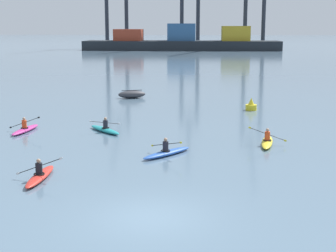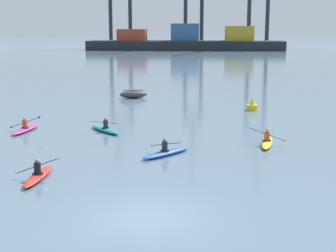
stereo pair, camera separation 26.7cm
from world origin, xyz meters
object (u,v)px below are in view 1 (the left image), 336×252
(kayak_magenta, at_px, (25,129))
(kayak_yellow, at_px, (267,141))
(container_barge, at_px, (183,42))
(kayak_red, at_px, (40,175))
(kayak_teal, at_px, (105,129))
(capsized_dinghy, at_px, (132,94))
(kayak_blue, at_px, (167,152))
(channel_buoy, at_px, (251,106))

(kayak_magenta, relative_size, kayak_yellow, 1.00)
(container_barge, xyz_separation_m, kayak_yellow, (9.08, -117.63, -2.23))
(container_barge, xyz_separation_m, kayak_red, (-1.76, -125.02, -2.23))
(container_barge, height_order, kayak_teal, container_barge)
(container_barge, distance_m, kayak_yellow, 118.01)
(container_barge, distance_m, kayak_red, 125.05)
(container_barge, bearing_deg, kayak_red, -90.81)
(capsized_dinghy, bearing_deg, kayak_red, -91.25)
(kayak_magenta, distance_m, kayak_yellow, 15.21)
(kayak_magenta, bearing_deg, kayak_blue, -29.76)
(capsized_dinghy, xyz_separation_m, kayak_yellow, (10.28, -18.32, -0.18))
(kayak_teal, xyz_separation_m, kayak_yellow, (9.91, -2.85, -0.00))
(kayak_blue, relative_size, kayak_yellow, 0.87)
(kayak_teal, bearing_deg, kayak_blue, -52.69)
(kayak_blue, bearing_deg, channel_buoy, 68.71)
(channel_buoy, height_order, kayak_teal, channel_buoy)
(capsized_dinghy, height_order, kayak_yellow, kayak_yellow)
(kayak_blue, bearing_deg, container_barge, 91.68)
(kayak_magenta, xyz_separation_m, kayak_yellow, (15.00, -2.55, 0.00))
(capsized_dinghy, height_order, kayak_teal, kayak_teal)
(channel_buoy, distance_m, kayak_magenta, 17.96)
(capsized_dinghy, bearing_deg, kayak_yellow, -60.69)
(kayak_red, height_order, kayak_magenta, kayak_red)
(container_barge, distance_m, channel_buoy, 106.03)
(capsized_dinghy, xyz_separation_m, kayak_teal, (0.38, -15.46, -0.18))
(kayak_yellow, bearing_deg, container_barge, 94.42)
(capsized_dinghy, xyz_separation_m, channel_buoy, (10.53, -6.29, 0.01))
(container_barge, height_order, kayak_yellow, container_barge)
(capsized_dinghy, distance_m, kayak_red, 25.70)
(capsized_dinghy, height_order, kayak_blue, kayak_blue)
(container_barge, distance_m, capsized_dinghy, 99.35)
(kayak_red, relative_size, kayak_magenta, 0.99)
(kayak_red, height_order, kayak_blue, kayak_red)
(channel_buoy, relative_size, kayak_magenta, 0.29)
(kayak_yellow, bearing_deg, kayak_teal, 163.93)
(channel_buoy, height_order, kayak_yellow, kayak_yellow)
(kayak_blue, xyz_separation_m, kayak_magenta, (-9.45, 5.40, 0.00))
(channel_buoy, xyz_separation_m, kayak_magenta, (-15.25, -9.48, -0.19))
(kayak_red, xyz_separation_m, kayak_yellow, (10.84, 7.38, -0.00))
(container_barge, relative_size, capsized_dinghy, 19.81)
(container_barge, xyz_separation_m, kayak_blue, (3.53, -120.49, -2.23))
(container_barge, xyz_separation_m, capsized_dinghy, (-1.20, -99.32, -2.05))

